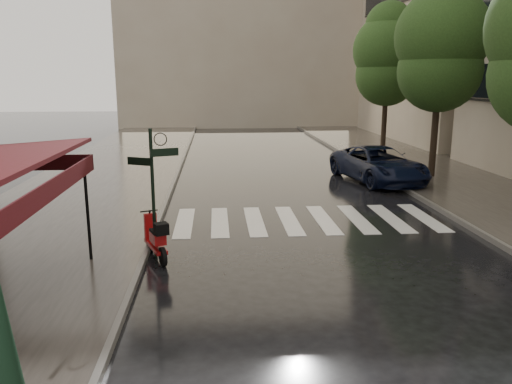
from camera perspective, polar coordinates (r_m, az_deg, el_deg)
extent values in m
plane|color=black|center=(9.41, -5.98, -13.68)|extent=(120.00, 120.00, 0.00)
cube|color=#38332D|center=(21.37, -17.44, 1.07)|extent=(6.00, 60.00, 0.12)
cube|color=#38332D|center=(23.10, 21.06, 1.64)|extent=(5.50, 60.00, 0.12)
cube|color=#595651|center=(20.90, -9.27, 1.28)|extent=(0.12, 60.00, 0.16)
cube|color=#595651|center=(22.03, 14.48, 1.63)|extent=(0.12, 60.00, 0.16)
cube|color=silver|center=(15.04, -8.17, -3.47)|extent=(0.50, 3.20, 0.01)
cube|color=silver|center=(15.01, -4.16, -3.40)|extent=(0.50, 3.20, 0.01)
cube|color=silver|center=(15.06, -0.15, -3.32)|extent=(0.50, 3.20, 0.01)
cube|color=silver|center=(15.17, 3.81, -3.22)|extent=(0.50, 3.20, 0.01)
cube|color=silver|center=(15.36, 7.69, -3.12)|extent=(0.50, 3.20, 0.01)
cube|color=silver|center=(15.61, 11.47, -3.00)|extent=(0.50, 3.20, 0.01)
cube|color=silver|center=(15.93, 15.10, -2.87)|extent=(0.50, 3.20, 0.01)
cube|color=silver|center=(16.31, 18.58, -2.74)|extent=(0.50, 3.20, 0.01)
cube|color=#410D09|center=(8.60, -23.47, -0.59)|extent=(0.04, 7.00, 0.35)
cylinder|color=black|center=(11.90, -18.71, -1.94)|extent=(0.07, 0.07, 2.35)
cylinder|color=black|center=(11.81, -11.67, -0.36)|extent=(0.08, 0.08, 3.10)
cube|color=black|center=(11.60, -10.42, 4.49)|extent=(0.62, 0.26, 0.18)
cube|color=black|center=(11.70, -13.21, 3.44)|extent=(0.56, 0.29, 0.18)
cube|color=gray|center=(38.39, 21.73, 19.51)|extent=(8.00, 16.00, 18.50)
cube|color=gray|center=(46.86, -1.33, 19.90)|extent=(22.00, 6.00, 20.00)
cylinder|color=black|center=(22.48, 19.79, 7.39)|extent=(0.28, 0.28, 4.48)
sphere|color=#1E3914|center=(22.41, 20.22, 12.88)|extent=(3.40, 3.40, 3.40)
sphere|color=#1E3914|center=(22.47, 20.49, 16.34)|extent=(3.80, 3.80, 3.80)
sphere|color=#1E3914|center=(22.61, 20.76, 19.57)|extent=(2.60, 2.60, 2.60)
cylinder|color=black|center=(29.06, 14.48, 8.67)|extent=(0.28, 0.28, 4.37)
sphere|color=#1E3914|center=(29.00, 14.72, 12.82)|extent=(3.40, 3.40, 3.40)
sphere|color=#1E3914|center=(29.04, 14.87, 15.44)|extent=(3.80, 3.80, 3.80)
sphere|color=#1E3914|center=(29.13, 15.02, 17.88)|extent=(2.60, 2.60, 2.60)
cylinder|color=black|center=(11.66, -10.60, -7.29)|extent=(0.25, 0.45, 0.45)
cylinder|color=black|center=(12.73, -12.03, -5.63)|extent=(0.25, 0.45, 0.45)
cube|color=maroon|center=(12.19, -11.39, -6.06)|extent=(0.68, 1.22, 0.09)
cube|color=maroon|center=(11.89, -11.16, -5.12)|extent=(0.45, 0.58, 0.26)
cube|color=maroon|center=(12.47, -11.96, -3.96)|extent=(0.32, 0.21, 0.70)
cylinder|color=black|center=(12.45, -12.15, -2.13)|extent=(0.41, 0.19, 0.03)
cube|color=black|center=(11.48, -10.77, -4.15)|extent=(0.38, 0.37, 0.26)
imported|color=black|center=(21.37, 13.81, 3.09)|extent=(3.35, 5.55, 1.44)
cylinder|color=black|center=(5.59, -26.37, -18.94)|extent=(0.04, 0.04, 2.38)
cone|color=black|center=(5.53, -26.50, -17.88)|extent=(0.47, 0.47, 2.26)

